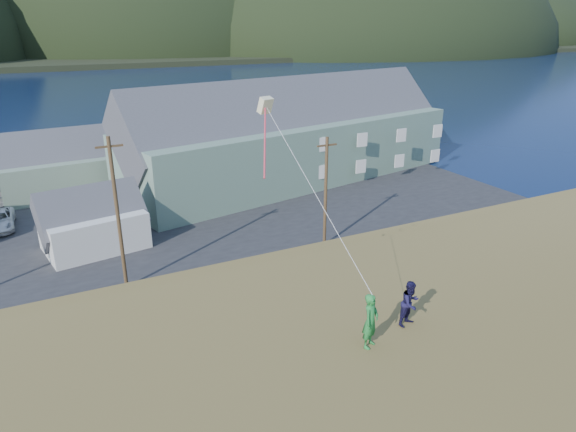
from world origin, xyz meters
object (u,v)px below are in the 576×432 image
object	(u,v)px
shed_white	(93,221)
kite_flyer_navy	(410,303)
kite_flyer_green	(371,321)
shed_palegreen_far	(60,165)
wharf	(37,157)
lodge	(295,134)

from	to	relation	value
shed_white	kite_flyer_navy	size ratio (longest dim) A/B	5.41
kite_flyer_green	shed_palegreen_far	bearing A→B (deg)	66.83
shed_white	kite_flyer_navy	distance (m)	28.91
shed_palegreen_far	kite_flyer_green	bearing A→B (deg)	-86.67
shed_white	wharf	bearing A→B (deg)	85.85
shed_palegreen_far	kite_flyer_green	distance (m)	44.35
lodge	kite_flyer_navy	xyz separation A→B (m)	(-15.32, -37.16, 2.90)
kite_flyer_green	lodge	bearing A→B (deg)	34.67
shed_white	kite_flyer_navy	bearing A→B (deg)	-85.80
lodge	kite_flyer_navy	size ratio (longest dim) A/B	25.73
kite_flyer_navy	wharf	bearing A→B (deg)	84.51
shed_palegreen_far	kite_flyer_navy	xyz separation A→B (m)	(7.67, -43.27, 4.98)
lodge	shed_palegreen_far	distance (m)	23.88
wharf	kite_flyer_green	world-z (taller)	kite_flyer_green
lodge	kite_flyer_green	distance (m)	41.39
kite_flyer_green	kite_flyer_navy	size ratio (longest dim) A/B	1.14
wharf	shed_white	world-z (taller)	shed_white
lodge	kite_flyer_navy	bearing A→B (deg)	-123.70
wharf	kite_flyer_navy	distance (m)	59.89
shed_white	lodge	bearing A→B (deg)	14.20
wharf	kite_flyer_green	xyz separation A→B (m)	(7.72, -59.05, 7.61)
shed_white	kite_flyer_green	bearing A→B (deg)	-89.53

